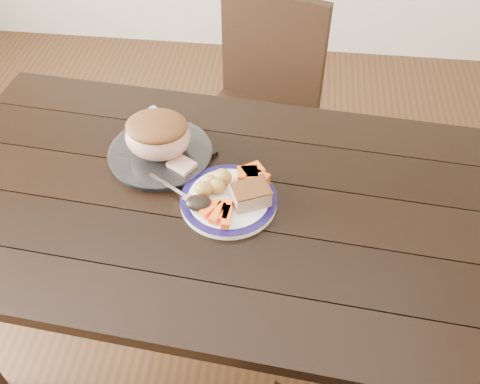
# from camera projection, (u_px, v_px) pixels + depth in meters

# --- Properties ---
(ground) EXTENTS (4.00, 4.00, 0.00)m
(ground) POSITION_uv_depth(u_px,v_px,m) (219.00, 333.00, 2.00)
(ground) COLOR #472B16
(ground) RESTS_ON ground
(dining_table) EXTENTS (1.67, 1.03, 0.75)m
(dining_table) POSITION_uv_depth(u_px,v_px,m) (213.00, 219.00, 1.53)
(dining_table) COLOR black
(dining_table) RESTS_ON ground
(chair_far) EXTENTS (0.54, 0.54, 0.93)m
(chair_far) POSITION_uv_depth(u_px,v_px,m) (260.00, 103.00, 2.12)
(chair_far) COLOR black
(chair_far) RESTS_ON ground
(dinner_plate) EXTENTS (0.26, 0.26, 0.02)m
(dinner_plate) POSITION_uv_depth(u_px,v_px,m) (229.00, 201.00, 1.44)
(dinner_plate) COLOR white
(dinner_plate) RESTS_ON dining_table
(plate_rim) EXTENTS (0.26, 0.26, 0.02)m
(plate_rim) POSITION_uv_depth(u_px,v_px,m) (229.00, 198.00, 1.43)
(plate_rim) COLOR #120C3D
(plate_rim) RESTS_ON dinner_plate
(serving_platter) EXTENTS (0.30, 0.30, 0.02)m
(serving_platter) POSITION_uv_depth(u_px,v_px,m) (161.00, 154.00, 1.56)
(serving_platter) COLOR white
(serving_platter) RESTS_ON dining_table
(pork_slice) EXTENTS (0.12, 0.11, 0.04)m
(pork_slice) POSITION_uv_depth(u_px,v_px,m) (250.00, 195.00, 1.41)
(pork_slice) COLOR tan
(pork_slice) RESTS_ON dinner_plate
(roasted_potatoes) EXTENTS (0.09, 0.09, 0.04)m
(roasted_potatoes) POSITION_uv_depth(u_px,v_px,m) (214.00, 183.00, 1.44)
(roasted_potatoes) COLOR gold
(roasted_potatoes) RESTS_ON dinner_plate
(carrot_batons) EXTENTS (0.08, 0.09, 0.02)m
(carrot_batons) POSITION_uv_depth(u_px,v_px,m) (220.00, 212.00, 1.38)
(carrot_batons) COLOR #FC5615
(carrot_batons) RESTS_ON dinner_plate
(pumpkin_wedges) EXTENTS (0.09, 0.09, 0.04)m
(pumpkin_wedges) POSITION_uv_depth(u_px,v_px,m) (253.00, 177.00, 1.46)
(pumpkin_wedges) COLOR #F65A1B
(pumpkin_wedges) RESTS_ON dinner_plate
(dark_mushroom) EXTENTS (0.07, 0.05, 0.03)m
(dark_mushroom) POSITION_uv_depth(u_px,v_px,m) (199.00, 203.00, 1.39)
(dark_mushroom) COLOR black
(dark_mushroom) RESTS_ON dinner_plate
(fork) EXTENTS (0.16, 0.11, 0.00)m
(fork) POSITION_uv_depth(u_px,v_px,m) (177.00, 191.00, 1.45)
(fork) COLOR silver
(fork) RESTS_ON dinner_plate
(roast_joint) EXTENTS (0.19, 0.16, 0.12)m
(roast_joint) POSITION_uv_depth(u_px,v_px,m) (158.00, 136.00, 1.51)
(roast_joint) COLOR tan
(roast_joint) RESTS_ON serving_platter
(cut_slice) EXTENTS (0.09, 0.08, 0.02)m
(cut_slice) POSITION_uv_depth(u_px,v_px,m) (182.00, 165.00, 1.51)
(cut_slice) COLOR tan
(cut_slice) RESTS_ON serving_platter
(carving_knife) EXTENTS (0.26, 0.22, 0.01)m
(carving_knife) POSITION_uv_depth(u_px,v_px,m) (194.00, 138.00, 1.62)
(carving_knife) COLOR silver
(carving_knife) RESTS_ON dining_table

